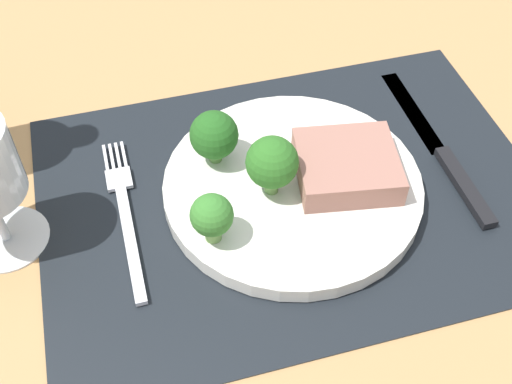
# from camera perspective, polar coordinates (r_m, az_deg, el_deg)

# --- Properties ---
(ground_plane) EXTENTS (1.40, 1.10, 0.03)m
(ground_plane) POSITION_cam_1_polar(r_m,az_deg,el_deg) (0.63, 3.13, -1.11)
(ground_plane) COLOR tan
(placemat) EXTENTS (0.47, 0.33, 0.00)m
(placemat) POSITION_cam_1_polar(r_m,az_deg,el_deg) (0.61, 3.19, -0.12)
(placemat) COLOR black
(placemat) RESTS_ON ground_plane
(plate) EXTENTS (0.24, 0.24, 0.02)m
(plate) POSITION_cam_1_polar(r_m,az_deg,el_deg) (0.61, 3.23, 0.47)
(plate) COLOR silver
(plate) RESTS_ON placemat
(steak) EXTENTS (0.10, 0.10, 0.03)m
(steak) POSITION_cam_1_polar(r_m,az_deg,el_deg) (0.60, 8.02, 2.28)
(steak) COLOR #9E6B5B
(steak) RESTS_ON plate
(broccoli_near_fork) EXTENTS (0.05, 0.05, 0.06)m
(broccoli_near_fork) POSITION_cam_1_polar(r_m,az_deg,el_deg) (0.56, 1.43, 2.58)
(broccoli_near_fork) COLOR #6B994C
(broccoli_near_fork) RESTS_ON plate
(broccoli_near_steak) EXTENTS (0.05, 0.05, 0.05)m
(broccoli_near_steak) POSITION_cam_1_polar(r_m,az_deg,el_deg) (0.60, -3.72, 5.00)
(broccoli_near_steak) COLOR #5B8942
(broccoli_near_steak) RESTS_ON plate
(broccoli_center) EXTENTS (0.04, 0.04, 0.05)m
(broccoli_center) POSITION_cam_1_polar(r_m,az_deg,el_deg) (0.54, -3.92, -2.13)
(broccoli_center) COLOR #6B994C
(broccoli_center) RESTS_ON plate
(fork) EXTENTS (0.02, 0.19, 0.01)m
(fork) POSITION_cam_1_polar(r_m,az_deg,el_deg) (0.60, -11.45, -1.86)
(fork) COLOR silver
(fork) RESTS_ON placemat
(knife) EXTENTS (0.02, 0.23, 0.01)m
(knife) POSITION_cam_1_polar(r_m,az_deg,el_deg) (0.67, 16.19, 3.21)
(knife) COLOR black
(knife) RESTS_ON placemat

